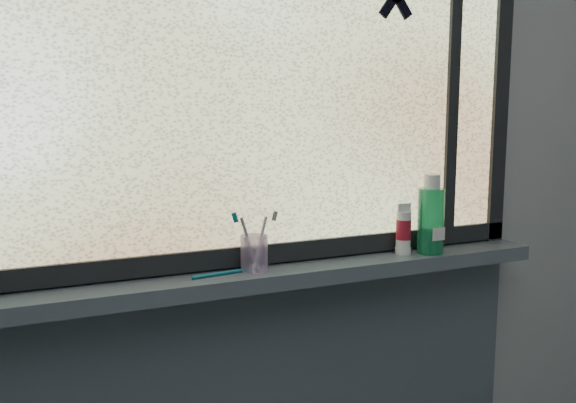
{
  "coord_description": "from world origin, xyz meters",
  "views": [
    {
      "loc": [
        -0.58,
        -0.22,
        1.44
      ],
      "look_at": [
        -0.01,
        1.05,
        1.22
      ],
      "focal_mm": 40.0,
      "sensor_mm": 36.0,
      "label": 1
    }
  ],
  "objects": [
    {
      "name": "toothbrush_lying",
      "position": [
        -0.11,
        1.23,
        1.03
      ],
      "size": [
        0.2,
        0.04,
        0.01
      ],
      "primitive_type": null,
      "rotation": [
        0.0,
        0.0,
        0.13
      ],
      "color": "#0D657A",
      "rests_on": "windowsill"
    },
    {
      "name": "frame_bottom",
      "position": [
        0.0,
        1.28,
        1.05
      ],
      "size": [
        1.6,
        0.03,
        0.05
      ],
      "primitive_type": "cube",
      "color": "black",
      "rests_on": "windowsill"
    },
    {
      "name": "cream_tube",
      "position": [
        0.42,
        1.23,
        1.1
      ],
      "size": [
        0.05,
        0.05,
        0.1
      ],
      "primitive_type": "cylinder",
      "rotation": [
        0.0,
        0.0,
        0.39
      ],
      "color": "silver",
      "rests_on": "windowsill"
    },
    {
      "name": "mouthwash_bottle",
      "position": [
        0.49,
        1.21,
        1.13
      ],
      "size": [
        0.09,
        0.09,
        0.18
      ],
      "primitive_type": "cylinder",
      "rotation": [
        0.0,
        0.0,
        0.21
      ],
      "color": "#1FA462",
      "rests_on": "windowsill"
    },
    {
      "name": "frame_mullion",
      "position": [
        0.6,
        1.28,
        1.53
      ],
      "size": [
        0.03,
        0.03,
        1.0
      ],
      "primitive_type": "cube",
      "color": "black",
      "rests_on": "wall_back"
    },
    {
      "name": "wall_back",
      "position": [
        0.0,
        1.3,
        1.25
      ],
      "size": [
        3.0,
        0.01,
        2.5
      ],
      "primitive_type": "cube",
      "color": "#9EA3A8",
      "rests_on": "ground"
    },
    {
      "name": "toothbrush_cup",
      "position": [
        -0.02,
        1.23,
        1.06
      ],
      "size": [
        0.09,
        0.09,
        0.09
      ],
      "primitive_type": "cylinder",
      "rotation": [
        0.0,
        0.0,
        -0.41
      ],
      "color": "#CFAFE8",
      "rests_on": "windowsill"
    },
    {
      "name": "windowsill",
      "position": [
        0.0,
        1.23,
        1.0
      ],
      "size": [
        1.62,
        0.14,
        0.04
      ],
      "primitive_type": "cube",
      "color": "#46515D",
      "rests_on": "wall_back"
    },
    {
      "name": "window_pane",
      "position": [
        0.0,
        1.28,
        1.53
      ],
      "size": [
        1.5,
        0.01,
        1.0
      ],
      "primitive_type": "cube",
      "color": "silver",
      "rests_on": "wall_back"
    },
    {
      "name": "frame_right",
      "position": [
        0.78,
        1.28,
        1.53
      ],
      "size": [
        0.05,
        0.03,
        1.1
      ],
      "primitive_type": "cube",
      "color": "black",
      "rests_on": "wall_back"
    }
  ]
}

